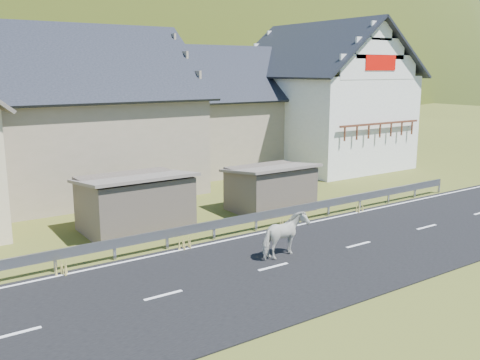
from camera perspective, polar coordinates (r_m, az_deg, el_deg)
ground at (r=17.83m, az=3.55°, el=-9.35°), size 160.00×160.00×0.00m
road at (r=17.83m, az=3.56°, el=-9.29°), size 60.00×7.00×0.04m
lane_markings at (r=17.82m, az=3.56°, el=-9.22°), size 60.00×6.60×0.01m
guardrail at (r=20.52m, az=-2.78°, el=-4.84°), size 28.10×0.09×0.75m
shed_left at (r=21.91m, az=-11.16°, el=-2.52°), size 4.30×3.30×2.40m
shed_right at (r=24.74m, az=3.25°, el=-0.93°), size 3.80×2.90×2.20m
house_stone_a at (r=29.63m, az=-16.27°, el=7.82°), size 10.80×9.80×8.90m
house_stone_b at (r=35.80m, az=-1.80°, el=8.23°), size 9.80×8.80×8.10m
house_white at (r=37.08m, az=8.70°, el=9.50°), size 8.80×10.80×9.70m
horse at (r=18.54m, az=4.81°, el=-5.91°), size 1.14×1.93×1.53m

